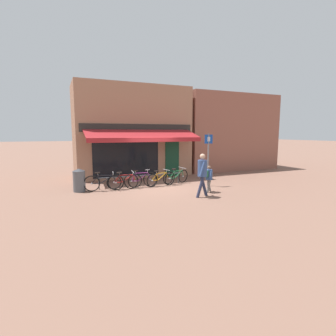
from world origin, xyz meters
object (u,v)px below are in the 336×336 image
Objects in this scene: bicycle_green at (177,177)px; litter_bin at (79,180)px; bicycle_black at (104,182)px; bicycle_red at (125,181)px; bicycle_purple at (141,180)px; parking_sign at (208,154)px; pedestrian_child at (208,176)px; bicycle_orange at (160,179)px; pedestrian_adult at (202,171)px.

litter_bin is at bearing 155.98° from bicycle_green.
bicycle_red is (0.98, 0.07, -0.02)m from bicycle_black.
bicycle_purple is 2.82m from litter_bin.
bicycle_purple is 0.66× the size of parking_sign.
parking_sign reaches higher than bicycle_black.
pedestrian_child reaches higher than litter_bin.
bicycle_black is 1.11× the size of bicycle_orange.
pedestrian_child is (3.27, -2.16, 0.37)m from bicycle_red.
bicycle_orange is at bearing 111.76° from pedestrian_adult.
pedestrian_adult reaches higher than bicycle_red.
bicycle_purple is at bearing 0.53° from bicycle_red.
pedestrian_adult is (1.79, -2.76, 0.70)m from bicycle_purple.
bicycle_green is 0.62× the size of parking_sign.
bicycle_black is at bearing -173.31° from bicycle_red.
bicycle_orange is at bearing 155.61° from parking_sign.
parking_sign is (1.21, -1.07, 1.22)m from bicycle_green.
bicycle_purple is at bearing 163.98° from bicycle_orange.
pedestrian_child is 0.46× the size of parking_sign.
bicycle_red is at bearing 159.59° from bicycle_green.
pedestrian_child is 1.62m from parking_sign.
pedestrian_child is (2.48, -2.14, 0.35)m from bicycle_purple.
pedestrian_child is at bearing -46.47° from bicycle_purple.
bicycle_orange is 0.95m from bicycle_green.
bicycle_green is 4.79m from litter_bin.
bicycle_red is 1.62× the size of litter_bin.
parking_sign is at bearing -41.68° from bicycle_orange.
parking_sign reaches higher than bicycle_red.
bicycle_black is at bearing 164.18° from bicycle_orange.
bicycle_black is 0.99m from bicycle_red.
pedestrian_child is (0.69, 0.62, -0.36)m from pedestrian_adult.
pedestrian_child is at bearing 48.34° from pedestrian_adult.
pedestrian_child is at bearing -24.45° from litter_bin.
bicycle_purple is 1.03m from bicycle_orange.
bicycle_purple is at bearing 129.44° from pedestrian_adult.
parking_sign is (6.00, -1.22, 1.07)m from litter_bin.
pedestrian_adult is at bearing -62.78° from bicycle_purple.
bicycle_purple is (1.77, 0.05, -0.01)m from bicycle_black.
litter_bin is (-2.02, 0.24, 0.16)m from bicycle_red.
pedestrian_adult is at bearing -148.16° from pedestrian_child.
bicycle_green is at bearing 4.10° from bicycle_red.
bicycle_purple reaches higher than bicycle_red.
bicycle_purple reaches higher than bicycle_orange.
litter_bin is at bearing 153.16° from pedestrian_adult.
bicycle_red is 0.98× the size of bicycle_purple.
bicycle_black is 1.77m from bicycle_purple.
bicycle_black is 0.68× the size of parking_sign.
parking_sign is (4.96, -0.91, 1.20)m from bicycle_black.
bicycle_orange is 2.98m from pedestrian_adult.
bicycle_green is 1.56× the size of litter_bin.
parking_sign is (2.16, -0.98, 1.24)m from bicycle_orange.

